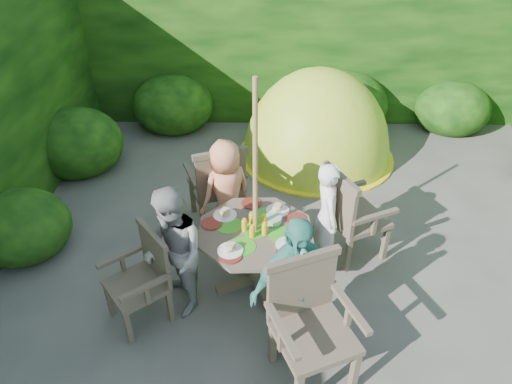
{
  "coord_description": "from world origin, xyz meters",
  "views": [
    {
      "loc": [
        -0.71,
        -3.66,
        3.44
      ],
      "look_at": [
        -0.77,
        0.14,
        0.85
      ],
      "focal_mm": 32.0,
      "sensor_mm": 36.0,
      "label": 1
    }
  ],
  "objects_px": {
    "garden_chair_right": "(350,214)",
    "child_front": "(294,286)",
    "patio_table": "(256,239)",
    "parasol_pole": "(255,194)",
    "dome_tent": "(315,155)",
    "garden_chair_back": "(218,184)",
    "garden_chair_front": "(310,321)",
    "child_left": "(174,254)",
    "garden_chair_left": "(143,277)",
    "child_back": "(227,192)",
    "child_right": "(327,216)"
  },
  "relations": [
    {
      "from": "garden_chair_right",
      "to": "child_front",
      "type": "distance_m",
      "value": 1.36
    },
    {
      "from": "patio_table",
      "to": "parasol_pole",
      "type": "xyz_separation_m",
      "value": [
        -0.0,
        -0.0,
        0.53
      ]
    },
    {
      "from": "patio_table",
      "to": "dome_tent",
      "type": "relative_size",
      "value": 0.58
    },
    {
      "from": "garden_chair_right",
      "to": "garden_chair_back",
      "type": "height_order",
      "value": "garden_chair_back"
    },
    {
      "from": "parasol_pole",
      "to": "garden_chair_right",
      "type": "height_order",
      "value": "parasol_pole"
    },
    {
      "from": "garden_chair_right",
      "to": "garden_chair_front",
      "type": "relative_size",
      "value": 0.97
    },
    {
      "from": "child_front",
      "to": "child_left",
      "type": "bearing_deg",
      "value": 130.43
    },
    {
      "from": "garden_chair_left",
      "to": "garden_chair_back",
      "type": "bearing_deg",
      "value": 119.72
    },
    {
      "from": "patio_table",
      "to": "garden_chair_back",
      "type": "relative_size",
      "value": 1.5
    },
    {
      "from": "garden_chair_right",
      "to": "garden_chair_front",
      "type": "height_order",
      "value": "garden_chair_front"
    },
    {
      "from": "child_back",
      "to": "dome_tent",
      "type": "relative_size",
      "value": 0.47
    },
    {
      "from": "garden_chair_right",
      "to": "child_right",
      "type": "bearing_deg",
      "value": 89.05
    },
    {
      "from": "garden_chair_front",
      "to": "dome_tent",
      "type": "relative_size",
      "value": 0.4
    },
    {
      "from": "garden_chair_back",
      "to": "garden_chair_front",
      "type": "xyz_separation_m",
      "value": [
        0.9,
        -1.98,
        0.02
      ]
    },
    {
      "from": "garden_chair_right",
      "to": "garden_chair_left",
      "type": "relative_size",
      "value": 1.16
    },
    {
      "from": "child_front",
      "to": "dome_tent",
      "type": "distance_m",
      "value": 3.48
    },
    {
      "from": "garden_chair_back",
      "to": "dome_tent",
      "type": "bearing_deg",
      "value": -150.13
    },
    {
      "from": "patio_table",
      "to": "child_front",
      "type": "bearing_deg",
      "value": -65.94
    },
    {
      "from": "patio_table",
      "to": "garden_chair_right",
      "type": "height_order",
      "value": "garden_chair_right"
    },
    {
      "from": "child_back",
      "to": "garden_chair_right",
      "type": "bearing_deg",
      "value": 131.78
    },
    {
      "from": "child_right",
      "to": "child_front",
      "type": "bearing_deg",
      "value": 154.18
    },
    {
      "from": "child_back",
      "to": "parasol_pole",
      "type": "bearing_deg",
      "value": 78.14
    },
    {
      "from": "patio_table",
      "to": "garden_chair_front",
      "type": "bearing_deg",
      "value": -65.72
    },
    {
      "from": "child_right",
      "to": "child_front",
      "type": "distance_m",
      "value": 1.13
    },
    {
      "from": "child_back",
      "to": "child_front",
      "type": "relative_size",
      "value": 0.9
    },
    {
      "from": "garden_chair_back",
      "to": "child_front",
      "type": "relative_size",
      "value": 0.75
    },
    {
      "from": "parasol_pole",
      "to": "child_left",
      "type": "xyz_separation_m",
      "value": [
        -0.73,
        -0.33,
        -0.44
      ]
    },
    {
      "from": "child_right",
      "to": "garden_chair_left",
      "type": "bearing_deg",
      "value": 108.58
    },
    {
      "from": "garden_chair_left",
      "to": "garden_chair_front",
      "type": "xyz_separation_m",
      "value": [
        1.46,
        -0.55,
        0.09
      ]
    },
    {
      "from": "child_back",
      "to": "child_left",
      "type": "bearing_deg",
      "value": 33.14
    },
    {
      "from": "child_front",
      "to": "garden_chair_front",
      "type": "bearing_deg",
      "value": -94.02
    },
    {
      "from": "garden_chair_right",
      "to": "child_right",
      "type": "xyz_separation_m",
      "value": [
        -0.26,
        -0.12,
        0.06
      ]
    },
    {
      "from": "garden_chair_left",
      "to": "dome_tent",
      "type": "distance_m",
      "value": 3.64
    },
    {
      "from": "child_right",
      "to": "child_back",
      "type": "bearing_deg",
      "value": 64.18
    },
    {
      "from": "dome_tent",
      "to": "child_back",
      "type": "bearing_deg",
      "value": -118.18
    },
    {
      "from": "child_right",
      "to": "dome_tent",
      "type": "relative_size",
      "value": 0.46
    },
    {
      "from": "garden_chair_right",
      "to": "child_left",
      "type": "distance_m",
      "value": 1.89
    },
    {
      "from": "parasol_pole",
      "to": "garden_chair_front",
      "type": "xyz_separation_m",
      "value": [
        0.45,
        -0.99,
        -0.53
      ]
    },
    {
      "from": "garden_chair_back",
      "to": "child_right",
      "type": "height_order",
      "value": "child_right"
    },
    {
      "from": "garden_chair_right",
      "to": "garden_chair_left",
      "type": "xyz_separation_m",
      "value": [
        -2.01,
        -0.88,
        -0.07
      ]
    },
    {
      "from": "child_right",
      "to": "child_back",
      "type": "height_order",
      "value": "child_back"
    },
    {
      "from": "garden_chair_left",
      "to": "child_back",
      "type": "xyz_separation_m",
      "value": [
        0.68,
        1.17,
        0.14
      ]
    },
    {
      "from": "parasol_pole",
      "to": "dome_tent",
      "type": "relative_size",
      "value": 0.83
    },
    {
      "from": "garden_chair_front",
      "to": "child_back",
      "type": "xyz_separation_m",
      "value": [
        -0.78,
        1.72,
        0.05
      ]
    },
    {
      "from": "garden_chair_front",
      "to": "parasol_pole",
      "type": "bearing_deg",
      "value": 91.8
    },
    {
      "from": "garden_chair_back",
      "to": "dome_tent",
      "type": "height_order",
      "value": "dome_tent"
    },
    {
      "from": "child_right",
      "to": "child_left",
      "type": "bearing_deg",
      "value": 109.18
    },
    {
      "from": "dome_tent",
      "to": "child_front",
      "type": "bearing_deg",
      "value": -95.28
    },
    {
      "from": "garden_chair_left",
      "to": "child_front",
      "type": "distance_m",
      "value": 1.39
    },
    {
      "from": "patio_table",
      "to": "child_right",
      "type": "height_order",
      "value": "child_right"
    }
  ]
}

